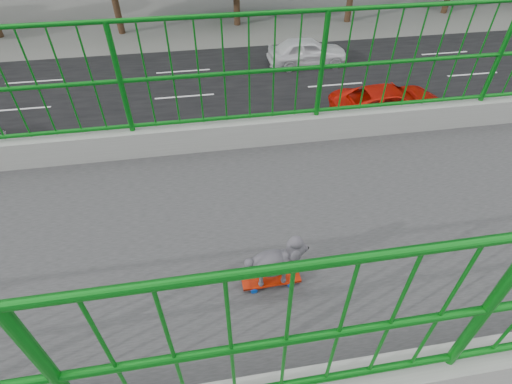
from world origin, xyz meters
The scene contains 9 objects.
road centered at (-13.00, 0.00, 0.01)m, with size 18.00×90.00×0.02m, color black.
footbridge centered at (0.00, 0.00, 5.22)m, with size 3.00×24.00×7.00m.
railing centered at (0.00, 0.00, 7.21)m, with size 3.00×24.00×1.42m.
skateboard centered at (0.51, 1.12, 7.04)m, with size 0.15×0.45×0.06m.
poodle centered at (0.51, 1.15, 7.27)m, with size 0.20×0.48×0.39m.
car_1 centered at (-9.20, -4.51, 0.66)m, with size 1.40×4.01×1.32m, color red.
car_2 centered at (-12.40, 9.34, 0.75)m, with size 2.49×5.41×1.50m, color red.
car_4 centered at (-18.80, 7.14, 0.77)m, with size 1.82×4.52×1.54m, color silver.
car_5 centered at (-6.00, 7.27, 0.75)m, with size 1.59×4.57×1.51m, color gray.
Camera 1 is at (2.21, 0.73, 9.52)m, focal length 27.01 mm.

